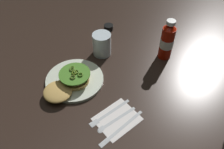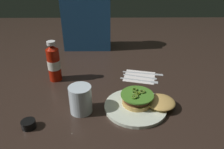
% 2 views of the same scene
% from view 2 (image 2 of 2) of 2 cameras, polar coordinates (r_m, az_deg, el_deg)
% --- Properties ---
extents(ground_plane, '(3.00, 3.00, 0.00)m').
position_cam_2_polar(ground_plane, '(0.96, -3.39, -5.24)').
color(ground_plane, '#2F221B').
extents(dinner_plate, '(0.25, 0.25, 0.01)m').
position_cam_2_polar(dinner_plate, '(0.88, 6.37, -8.67)').
color(dinner_plate, silver).
rests_on(dinner_plate, ground_plane).
extents(burger_sandwich, '(0.22, 0.14, 0.05)m').
position_cam_2_polar(burger_sandwich, '(0.87, 9.13, -6.84)').
color(burger_sandwich, tan).
rests_on(burger_sandwich, dinner_plate).
extents(ketchup_bottle, '(0.06, 0.06, 0.20)m').
position_cam_2_polar(ketchup_bottle, '(1.07, -15.57, 3.07)').
color(ketchup_bottle, '#A91707').
rests_on(ketchup_bottle, ground_plane).
extents(water_glass, '(0.09, 0.09, 0.11)m').
position_cam_2_polar(water_glass, '(0.83, -8.55, -6.72)').
color(water_glass, silver).
rests_on(water_glass, ground_plane).
extents(condiment_cup, '(0.05, 0.05, 0.03)m').
position_cam_2_polar(condiment_cup, '(0.83, -21.77, -12.46)').
color(condiment_cup, black).
rests_on(condiment_cup, ground_plane).
extents(napkin, '(0.19, 0.17, 0.00)m').
position_cam_2_polar(napkin, '(1.11, 7.50, -0.54)').
color(napkin, white).
rests_on(napkin, ground_plane).
extents(fork_utensil, '(0.19, 0.07, 0.00)m').
position_cam_2_polar(fork_utensil, '(1.07, 8.26, -1.51)').
color(fork_utensil, silver).
rests_on(fork_utensil, napkin).
extents(spoon_utensil, '(0.17, 0.07, 0.00)m').
position_cam_2_polar(spoon_utensil, '(1.10, 8.95, -0.59)').
color(spoon_utensil, silver).
rests_on(spoon_utensil, napkin).
extents(butter_knife, '(0.21, 0.06, 0.00)m').
position_cam_2_polar(butter_knife, '(1.14, 9.09, 0.43)').
color(butter_knife, silver).
rests_on(butter_knife, napkin).
extents(diner_person, '(0.31, 0.16, 0.49)m').
position_cam_2_polar(diner_person, '(1.44, -6.89, 15.45)').
color(diner_person, navy).
rests_on(diner_person, ground_plane).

